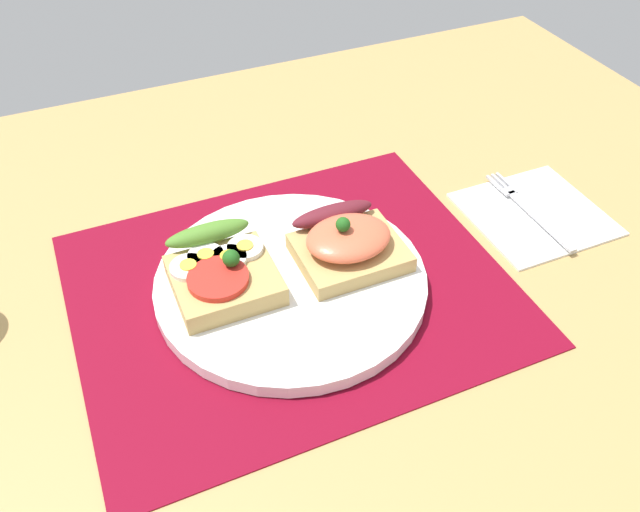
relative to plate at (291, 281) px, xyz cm
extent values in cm
cube|color=tan|center=(0.00, 0.00, -2.59)|extent=(120.00, 90.00, 3.20)
cube|color=maroon|center=(0.00, 0.00, -0.84)|extent=(40.41, 33.48, 0.30)
cylinder|color=white|center=(0.00, 0.00, 0.00)|extent=(25.72, 25.72, 1.37)
cube|color=tan|center=(-6.11, 0.92, 1.72)|extent=(9.26, 8.71, 2.06)
cylinder|color=red|center=(-6.88, 0.31, 3.05)|extent=(5.51, 5.51, 0.60)
ellipsoid|color=#4D7F29|center=(-6.11, 5.67, 3.65)|extent=(8.15, 2.20, 1.80)
sphere|color=#1E5919|center=(-5.27, 0.92, 4.15)|extent=(1.60, 1.60, 1.60)
cylinder|color=white|center=(-8.89, 2.51, 3.00)|extent=(3.41, 3.41, 0.50)
cylinder|color=yellow|center=(-8.89, 2.51, 3.33)|extent=(1.53, 1.53, 0.16)
cylinder|color=white|center=(-7.04, 3.31, 3.00)|extent=(3.41, 3.41, 0.50)
cylinder|color=yellow|center=(-7.04, 3.31, 3.33)|extent=(1.53, 1.53, 0.16)
cylinder|color=white|center=(-5.18, 2.27, 3.00)|extent=(3.41, 3.41, 0.50)
cylinder|color=yellow|center=(-5.18, 2.27, 3.33)|extent=(1.53, 1.53, 0.16)
cylinder|color=white|center=(-3.33, 3.00, 3.00)|extent=(3.41, 3.41, 0.50)
cylinder|color=yellow|center=(-3.33, 3.00, 3.33)|extent=(1.53, 1.53, 0.16)
cube|color=tan|center=(6.11, -0.46, 1.51)|extent=(10.05, 8.27, 1.65)
ellipsoid|color=#E16040|center=(5.91, 0.00, 3.46)|extent=(8.24, 6.62, 2.24)
ellipsoid|color=maroon|center=(6.11, 4.08, 3.24)|extent=(8.54, 2.20, 1.80)
sphere|color=#1E5919|center=(5.31, 0.14, 5.28)|extent=(1.40, 1.40, 1.40)
cube|color=white|center=(28.40, 0.47, -0.69)|extent=(13.95, 13.51, 0.60)
cube|color=#B7B7BC|center=(27.74, -1.68, -0.23)|extent=(0.80, 10.74, 0.32)
cube|color=#B7B7BC|center=(27.74, 3.89, -0.23)|extent=(1.50, 1.20, 0.32)
cube|color=#B7B7BC|center=(27.09, 5.89, -0.23)|extent=(0.32, 2.80, 0.32)
cube|color=#B7B7BC|center=(27.74, 5.89, -0.23)|extent=(0.32, 2.80, 0.32)
cube|color=#B7B7BC|center=(28.39, 5.89, -0.23)|extent=(0.32, 2.80, 0.32)
camera|label=1|loc=(-15.07, -41.74, 43.68)|focal=36.78mm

